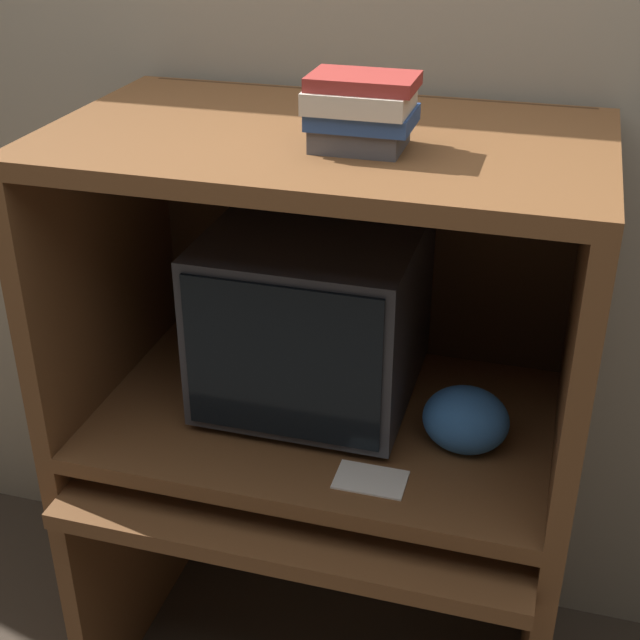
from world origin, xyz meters
name	(u,v)px	position (x,y,z in m)	size (l,w,h in m)	color
wall_back	(372,113)	(0.00, 0.69, 1.30)	(6.00, 0.06, 2.60)	gray
desk_base	(320,542)	(0.00, 0.27, 0.43)	(1.03, 0.69, 0.66)	brown
desk_monitor_shelf	(326,419)	(0.00, 0.31, 0.73)	(1.03, 0.63, 0.09)	brown
hutch_upper	(331,227)	(0.00, 0.35, 1.16)	(1.03, 0.63, 0.61)	brown
crt_monitor	(314,313)	(-0.04, 0.37, 0.95)	(0.42, 0.45, 0.38)	#333338
keyboard	(276,475)	(-0.07, 0.17, 0.68)	(0.40, 0.13, 0.03)	#2D2D30
mouse	(397,502)	(0.19, 0.15, 0.68)	(0.06, 0.04, 0.03)	#B7B7B7
snack_bag	(466,420)	(0.30, 0.26, 0.83)	(0.17, 0.13, 0.14)	#336BB7
book_stack	(361,111)	(0.08, 0.23, 1.43)	(0.18, 0.14, 0.13)	#4C4C51
paper_card	(371,480)	(0.15, 0.11, 0.76)	(0.14, 0.09, 0.00)	white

